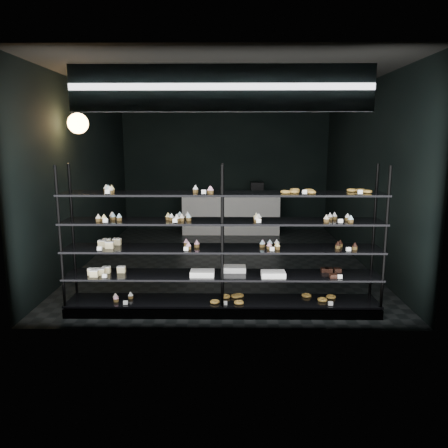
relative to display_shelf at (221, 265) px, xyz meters
name	(u,v)px	position (x,y,z in m)	size (l,w,h in m)	color
room	(224,174)	(0.01, 2.45, 0.97)	(5.01, 6.01, 3.20)	black
display_shelf	(221,265)	(0.00, 0.00, 0.00)	(4.00, 0.50, 1.91)	black
signage	(221,88)	(0.01, -0.48, 2.12)	(3.30, 0.05, 0.50)	#110D45
pendant_lamp	(78,123)	(-2.19, 1.37, 1.82)	(0.31, 0.31, 0.88)	black
service_counter	(231,212)	(0.16, 4.95, -0.13)	(2.38, 0.65, 1.23)	silver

